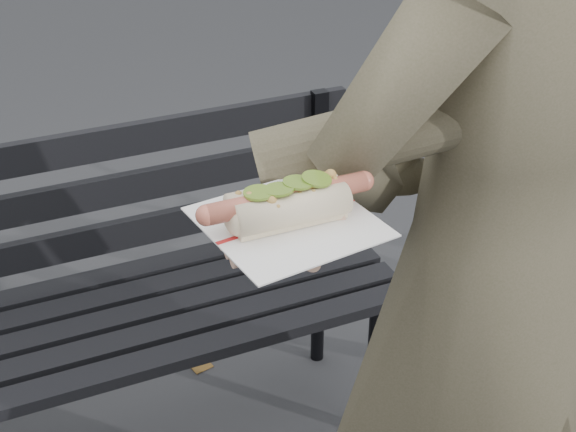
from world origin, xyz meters
The scene contains 3 objects.
park_bench centered at (-0.05, 0.96, 0.52)m, with size 1.50×0.44×0.88m.
person centered at (0.49, 0.16, 0.92)m, with size 0.67×0.44×1.84m, color #47452F.
held_hotdog centered at (0.30, 0.14, 1.21)m, with size 0.62×0.30×0.20m.
Camera 1 is at (-0.22, -0.66, 1.67)m, focal length 50.00 mm.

